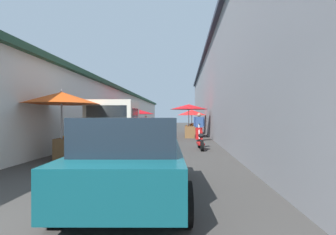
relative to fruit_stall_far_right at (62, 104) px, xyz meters
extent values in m
plane|color=#3D3A38|center=(8.18, -2.49, -1.88)|extent=(90.00, 90.00, 0.00)
cube|color=silver|center=(10.43, 4.44, -0.13)|extent=(49.50, 7.00, 3.51)
cube|color=#284C38|center=(10.43, 4.44, 1.74)|extent=(49.80, 7.50, 0.24)
cube|color=gray|center=(10.43, -9.42, 1.42)|extent=(49.50, 7.00, 6.61)
cube|color=#383D4C|center=(10.43, -9.42, 4.85)|extent=(49.80, 7.50, 0.24)
cylinder|color=#9E9EA3|center=(-0.02, 0.01, -0.73)|extent=(0.06, 0.06, 2.31)
cone|color=#D84C14|center=(-0.02, 0.01, 0.22)|extent=(2.52, 2.52, 0.41)
sphere|color=#9E9EA3|center=(-0.02, 0.01, 0.46)|extent=(0.07, 0.07, 0.07)
cube|color=brown|center=(0.16, -0.08, -1.52)|extent=(0.88, 0.57, 0.72)
sphere|color=orange|center=(0.17, -0.14, -1.06)|extent=(0.09, 0.09, 0.09)
sphere|color=orange|center=(0.38, -0.07, -1.12)|extent=(0.09, 0.09, 0.09)
sphere|color=orange|center=(0.19, -0.16, -1.12)|extent=(0.09, 0.09, 0.09)
sphere|color=orange|center=(0.10, -0.02, -1.12)|extent=(0.09, 0.09, 0.09)
sphere|color=orange|center=(-0.03, -0.19, -1.12)|extent=(0.09, 0.09, 0.09)
cylinder|color=#9E9EA3|center=(13.32, -4.76, -0.86)|extent=(0.06, 0.06, 2.05)
cone|color=red|center=(13.32, -4.76, -0.06)|extent=(2.45, 2.45, 0.46)
sphere|color=#9E9EA3|center=(13.32, -4.76, 0.21)|extent=(0.07, 0.07, 0.07)
cube|color=olive|center=(13.46, -4.84, -1.49)|extent=(0.99, 0.59, 0.79)
sphere|color=orange|center=(13.15, -4.72, -1.05)|extent=(0.09, 0.09, 0.09)
sphere|color=orange|center=(13.53, -4.82, -1.05)|extent=(0.09, 0.09, 0.09)
sphere|color=orange|center=(13.48, -5.01, -1.05)|extent=(0.09, 0.09, 0.09)
sphere|color=orange|center=(13.36, -4.96, -1.05)|extent=(0.09, 0.09, 0.09)
sphere|color=orange|center=(13.46, -4.87, -0.99)|extent=(0.09, 0.09, 0.09)
sphere|color=orange|center=(13.14, -4.66, -1.05)|extent=(0.09, 0.09, 0.09)
cylinder|color=#9E9EA3|center=(9.32, -4.44, -0.72)|extent=(0.06, 0.06, 2.32)
cone|color=red|center=(9.32, -4.44, 0.26)|extent=(2.62, 2.62, 0.35)
sphere|color=#9E9EA3|center=(9.32, -4.44, 0.48)|extent=(0.07, 0.07, 0.07)
cube|color=brown|center=(9.35, -4.49, -1.48)|extent=(0.99, 0.66, 0.81)
sphere|color=orange|center=(9.24, -4.61, -1.03)|extent=(0.09, 0.09, 0.09)
sphere|color=orange|center=(9.40, -4.69, -0.97)|extent=(0.09, 0.09, 0.09)
sphere|color=orange|center=(9.17, -4.28, -1.03)|extent=(0.09, 0.09, 0.09)
sphere|color=orange|center=(9.60, -4.57, -1.03)|extent=(0.09, 0.09, 0.09)
cylinder|color=#9E9EA3|center=(9.30, -0.64, -0.86)|extent=(0.06, 0.06, 2.05)
cone|color=red|center=(9.30, -0.64, -0.04)|extent=(2.87, 2.87, 0.40)
sphere|color=#9E9EA3|center=(9.30, -0.64, 0.20)|extent=(0.07, 0.07, 0.07)
cube|color=olive|center=(9.44, -0.78, -1.49)|extent=(0.73, 0.69, 0.79)
sphere|color=orange|center=(9.63, -0.63, -0.99)|extent=(0.09, 0.09, 0.09)
sphere|color=orange|center=(9.41, -0.63, -1.05)|extent=(0.09, 0.09, 0.09)
sphere|color=orange|center=(9.36, -0.81, -1.05)|extent=(0.09, 0.09, 0.09)
sphere|color=orange|center=(9.60, -0.78, -1.05)|extent=(0.09, 0.09, 0.09)
cube|color=#0F4C56|center=(-3.70, -3.19, -1.31)|extent=(4.00, 1.96, 0.64)
cube|color=#19232D|center=(-3.85, -3.20, -0.71)|extent=(2.43, 1.65, 0.56)
cube|color=black|center=(-1.79, -3.07, -1.53)|extent=(0.20, 1.65, 0.20)
cube|color=silver|center=(-1.81, -2.49, -1.25)|extent=(0.07, 0.24, 0.14)
cube|color=silver|center=(-1.73, -3.65, -1.25)|extent=(0.07, 0.24, 0.14)
cylinder|color=black|center=(-2.43, -2.25, -1.58)|extent=(0.61, 0.24, 0.60)
cylinder|color=black|center=(-2.32, -3.97, -1.58)|extent=(0.61, 0.24, 0.60)
cylinder|color=black|center=(-5.07, -2.41, -1.58)|extent=(0.61, 0.24, 0.60)
cylinder|color=black|center=(-4.97, -4.13, -1.58)|extent=(0.61, 0.24, 0.60)
cube|color=black|center=(2.86, -1.42, -1.38)|extent=(4.82, 1.55, 0.36)
cube|color=beige|center=(1.23, -1.39, -0.50)|extent=(1.57, 1.78, 1.40)
cube|color=#19232D|center=(0.49, -1.38, -0.33)|extent=(0.09, 1.47, 0.63)
cube|color=#19232D|center=(1.23, -1.39, -0.33)|extent=(1.07, 1.79, 0.45)
cube|color=black|center=(0.48, -1.38, -1.02)|extent=(0.08, 1.40, 0.28)
cube|color=silver|center=(0.40, -1.38, -1.48)|extent=(0.15, 1.75, 0.18)
cube|color=gray|center=(3.66, -2.25, -0.95)|extent=(3.16, 0.11, 0.50)
cube|color=gray|center=(3.69, -0.61, -0.95)|extent=(3.16, 0.11, 0.50)
cube|color=gray|center=(5.23, -1.46, -0.95)|extent=(0.09, 1.65, 0.50)
cylinder|color=black|center=(1.21, -2.27, -1.52)|extent=(0.72, 0.23, 0.72)
cylinder|color=black|center=(1.24, -0.52, -1.52)|extent=(0.72, 0.23, 0.72)
cylinder|color=black|center=(4.28, -2.32, -1.52)|extent=(0.72, 0.23, 0.72)
cylinder|color=black|center=(4.31, -0.57, -1.52)|extent=(0.72, 0.23, 0.72)
cylinder|color=#232328|center=(6.95, -5.09, -1.47)|extent=(0.14, 0.14, 0.83)
cylinder|color=#232328|center=(6.92, -4.92, -1.47)|extent=(0.14, 0.14, 0.83)
cube|color=#33518C|center=(6.94, -5.01, -0.74)|extent=(0.29, 0.51, 0.62)
sphere|color=#A57A5B|center=(6.94, -5.01, -0.32)|extent=(0.23, 0.23, 0.23)
cylinder|color=#33518C|center=(6.99, -5.29, -0.71)|extent=(0.08, 0.08, 0.56)
cylinder|color=#33518C|center=(6.88, -4.72, -0.71)|extent=(0.08, 0.08, 0.56)
cylinder|color=#232328|center=(10.69, -1.30, -1.51)|extent=(0.14, 0.14, 0.75)
cylinder|color=#232328|center=(10.58, -1.19, -1.51)|extent=(0.14, 0.14, 0.75)
cube|color=white|center=(10.64, -1.24, -0.85)|extent=(0.46, 0.45, 0.56)
sphere|color=tan|center=(10.64, -1.24, -0.47)|extent=(0.21, 0.21, 0.21)
cylinder|color=white|center=(10.83, -1.43, -0.82)|extent=(0.08, 0.08, 0.51)
cylinder|color=white|center=(10.44, -1.06, -0.82)|extent=(0.08, 0.08, 0.51)
cylinder|color=black|center=(3.72, -4.81, -1.66)|extent=(0.44, 0.11, 0.44)
cylinder|color=black|center=(2.47, -4.88, -1.66)|extent=(0.44, 0.13, 0.44)
cube|color=red|center=(3.05, -4.85, -1.61)|extent=(0.91, 0.33, 0.08)
ellipsoid|color=black|center=(2.75, -4.86, -1.24)|extent=(0.57, 0.29, 0.20)
cube|color=red|center=(3.67, -4.82, -1.21)|extent=(0.16, 0.33, 0.56)
cylinder|color=silver|center=(3.60, -4.82, -1.11)|extent=(0.28, 0.07, 0.68)
cylinder|color=black|center=(3.52, -4.82, -0.76)|extent=(0.55, 0.06, 0.04)
camera|label=1|loc=(-8.39, -4.13, -0.42)|focal=27.29mm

